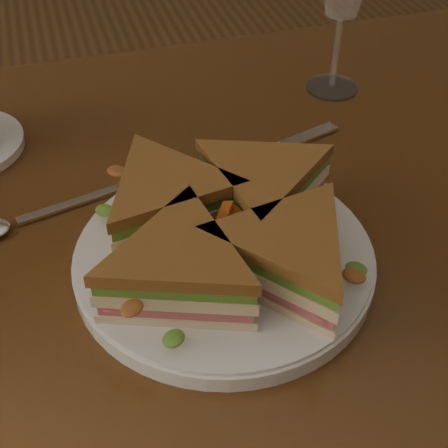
% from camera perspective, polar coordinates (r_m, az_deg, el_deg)
% --- Properties ---
extents(table, '(1.20, 0.80, 0.75)m').
position_cam_1_polar(table, '(0.67, -5.38, -7.52)').
color(table, '#371E0C').
rests_on(table, ground).
extents(plate, '(0.27, 0.27, 0.02)m').
position_cam_1_polar(plate, '(0.57, 0.00, -3.18)').
color(plate, silver).
rests_on(plate, table).
extents(sandwich_wedges, '(0.31, 0.31, 0.06)m').
position_cam_1_polar(sandwich_wedges, '(0.54, 0.00, -0.40)').
color(sandwich_wedges, beige).
rests_on(sandwich_wedges, plate).
extents(crisps_mound, '(0.09, 0.09, 0.05)m').
position_cam_1_polar(crisps_mound, '(0.54, 0.00, -0.71)').
color(crisps_mound, '#D75D1B').
rests_on(crisps_mound, plate).
extents(spoon, '(0.18, 0.06, 0.01)m').
position_cam_1_polar(spoon, '(0.64, -19.04, 0.04)').
color(spoon, silver).
rests_on(spoon, table).
extents(knife, '(0.21, 0.08, 0.00)m').
position_cam_1_polar(knife, '(0.70, 2.98, 6.08)').
color(knife, silver).
rests_on(knife, table).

